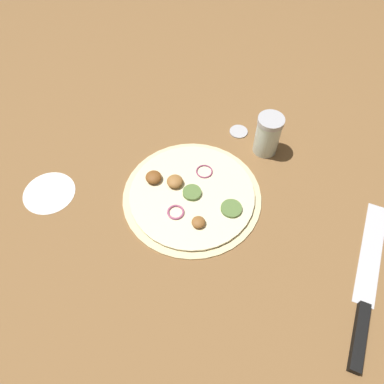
{
  "coord_description": "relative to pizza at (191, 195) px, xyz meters",
  "views": [
    {
      "loc": [
        -0.38,
        -0.27,
        0.69
      ],
      "look_at": [
        0.0,
        0.0,
        0.02
      ],
      "focal_mm": 35.0,
      "sensor_mm": 36.0,
      "label": 1
    }
  ],
  "objects": [
    {
      "name": "ground_plane",
      "position": [
        0.0,
        -0.0,
        -0.01
      ],
      "size": [
        3.0,
        3.0,
        0.0
      ],
      "primitive_type": "plane",
      "color": "brown"
    },
    {
      "name": "pizza",
      "position": [
        0.0,
        0.0,
        0.0
      ],
      "size": [
        0.31,
        0.31,
        0.03
      ],
      "color": "beige",
      "rests_on": "ground_plane"
    },
    {
      "name": "knife",
      "position": [
        -0.02,
        -0.4,
        0.0
      ],
      "size": [
        0.36,
        0.11,
        0.02
      ],
      "rotation": [
        0.0,
        0.0,
        0.22
      ],
      "color": "silver",
      "rests_on": "ground_plane"
    },
    {
      "name": "spice_jar",
      "position": [
        0.22,
        -0.07,
        0.05
      ],
      "size": [
        0.06,
        0.06,
        0.1
      ],
      "color": "silver",
      "rests_on": "ground_plane"
    },
    {
      "name": "loose_cap",
      "position": [
        0.23,
        0.01,
        -0.0
      ],
      "size": [
        0.05,
        0.05,
        0.01
      ],
      "color": "#B2B2B7",
      "rests_on": "ground_plane"
    },
    {
      "name": "flour_patch",
      "position": [
        -0.18,
        0.27,
        -0.01
      ],
      "size": [
        0.12,
        0.12,
        0.0
      ],
      "color": "white",
      "rests_on": "ground_plane"
    }
  ]
}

